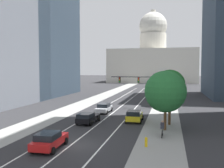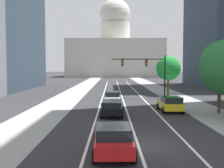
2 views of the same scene
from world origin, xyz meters
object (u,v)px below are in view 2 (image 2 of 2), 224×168
object	(u,v)px
street_tree_mid_right	(221,61)
street_tree_far_right	(169,68)
car_red	(114,139)
traffic_signal_mast	(148,68)
car_silver	(113,97)
capitol_building	(116,52)
car_yellow	(171,104)
car_black	(113,108)

from	to	relation	value
street_tree_mid_right	street_tree_far_right	bearing A→B (deg)	95.41
car_red	street_tree_mid_right	distance (m)	16.53
traffic_signal_mast	street_tree_mid_right	bearing A→B (deg)	-67.36
car_silver	traffic_signal_mast	world-z (taller)	traffic_signal_mast
capitol_building	car_red	bearing A→B (deg)	-90.71
car_silver	traffic_signal_mast	size ratio (longest dim) A/B	0.62
capitol_building	car_yellow	world-z (taller)	capitol_building
street_tree_far_right	car_yellow	bearing A→B (deg)	-100.84
car_red	street_tree_far_right	bearing A→B (deg)	-18.91
car_silver	street_tree_far_right	bearing A→B (deg)	-42.17
car_black	street_tree_far_right	world-z (taller)	street_tree_far_right
capitol_building	car_silver	distance (m)	95.66
street_tree_mid_right	traffic_signal_mast	bearing A→B (deg)	112.64
car_silver	car_black	bearing A→B (deg)	-179.90
capitol_building	car_black	size ratio (longest dim) A/B	9.55
traffic_signal_mast	street_tree_mid_right	distance (m)	13.63
street_tree_far_right	car_red	bearing A→B (deg)	-106.89
car_silver	street_tree_mid_right	size ratio (longest dim) A/B	0.68
car_silver	street_tree_mid_right	world-z (taller)	street_tree_mid_right
traffic_signal_mast	street_tree_mid_right	world-z (taller)	street_tree_mid_right
capitol_building	car_silver	bearing A→B (deg)	-90.86
car_yellow	street_tree_far_right	world-z (taller)	street_tree_far_right
car_red	street_tree_mid_right	world-z (taller)	street_tree_mid_right
car_silver	traffic_signal_mast	bearing A→B (deg)	-40.21
car_yellow	street_tree_mid_right	world-z (taller)	street_tree_mid_right
traffic_signal_mast	car_yellow	bearing A→B (deg)	-86.40
traffic_signal_mast	street_tree_far_right	world-z (taller)	street_tree_far_right
capitol_building	traffic_signal_mast	distance (m)	89.56
capitol_building	car_black	bearing A→B (deg)	-90.80
capitol_building	car_silver	xyz separation A→B (m)	(-1.43, -95.03, -10.86)
capitol_building	car_silver	world-z (taller)	capitol_building
car_yellow	street_tree_mid_right	bearing A→B (deg)	-100.44
car_silver	car_black	distance (m)	8.26
car_red	street_tree_mid_right	xyz separation A→B (m)	(10.20, 12.31, 4.21)
street_tree_mid_right	capitol_building	bearing A→B (deg)	94.93
traffic_signal_mast	street_tree_far_right	xyz separation A→B (m)	(3.70, 3.67, -0.14)
car_silver	traffic_signal_mast	distance (m)	8.46
car_red	car_black	size ratio (longest dim) A/B	0.99
car_silver	car_red	bearing A→B (deg)	-179.80
capitol_building	street_tree_mid_right	distance (m)	102.35
car_silver	car_yellow	xyz separation A→B (m)	(5.71, -5.95, 0.05)
capitol_building	car_yellow	distance (m)	101.65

